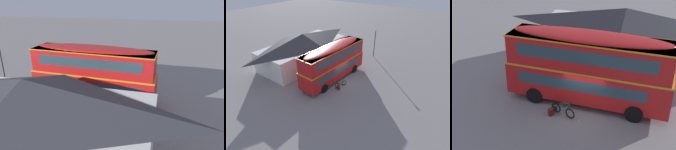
{
  "view_description": "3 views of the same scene",
  "coord_description": "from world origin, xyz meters",
  "views": [
    {
      "loc": [
        -4.89,
        17.1,
        8.78
      ],
      "look_at": [
        -1.3,
        -0.06,
        2.0
      ],
      "focal_mm": 34.19,
      "sensor_mm": 36.0,
      "label": 1
    },
    {
      "loc": [
        -17.46,
        -11.16,
        12.98
      ],
      "look_at": [
        -1.23,
        -0.41,
        1.62
      ],
      "focal_mm": 29.03,
      "sensor_mm": 36.0,
      "label": 2
    },
    {
      "loc": [
        2.62,
        -15.4,
        10.83
      ],
      "look_at": [
        -1.28,
        0.17,
        2.33
      ],
      "focal_mm": 47.54,
      "sensor_mm": 36.0,
      "label": 3
    }
  ],
  "objects": [
    {
      "name": "street_lamp",
      "position": [
        9.91,
        -0.37,
        2.85
      ],
      "size": [
        0.28,
        0.28,
        4.62
      ],
      "color": "black",
      "rests_on": "ground"
    },
    {
      "name": "double_decker_bus",
      "position": [
        0.04,
        1.11,
        2.64
      ],
      "size": [
        10.58,
        3.44,
        4.79
      ],
      "color": "black",
      "rests_on": "ground"
    },
    {
      "name": "backpack_on_ground",
      "position": [
        -1.83,
        -0.94,
        0.28
      ],
      "size": [
        0.38,
        0.39,
        0.54
      ],
      "color": "maroon",
      "rests_on": "ground"
    },
    {
      "name": "water_bottle_clear_plastic",
      "position": [
        -0.02,
        -1.21,
        0.11
      ],
      "size": [
        0.07,
        0.07,
        0.23
      ],
      "color": "silver",
      "rests_on": "ground"
    },
    {
      "name": "ground_plane",
      "position": [
        0.0,
        0.0,
        0.0
      ],
      "size": [
        120.0,
        120.0,
        0.0
      ],
      "primitive_type": "plane",
      "color": "gray"
    },
    {
      "name": "touring_bicycle",
      "position": [
        -1.18,
        -0.76,
        0.37
      ],
      "size": [
        1.64,
        0.76,
        1.06
      ],
      "color": "black",
      "rests_on": "ground"
    },
    {
      "name": "pub_building",
      "position": [
        1.81,
        8.06,
        2.35
      ],
      "size": [
        14.47,
        7.29,
        4.61
      ],
      "color": "silver",
      "rests_on": "ground"
    }
  ]
}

